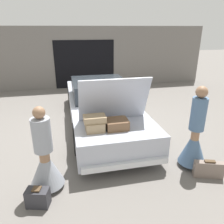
{
  "coord_description": "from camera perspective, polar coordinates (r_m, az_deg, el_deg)",
  "views": [
    {
      "loc": [
        -1.02,
        -6.01,
        2.72
      ],
      "look_at": [
        0.0,
        -1.43,
        0.91
      ],
      "focal_mm": 35.0,
      "sensor_mm": 36.0,
      "label": 1
    }
  ],
  "objects": [
    {
      "name": "person_left",
      "position": [
        4.07,
        -17.07,
        -12.08
      ],
      "size": [
        0.61,
        0.61,
        1.56
      ],
      "rotation": [
        0.0,
        0.0,
        -1.61
      ],
      "color": "#997051",
      "rests_on": "ground_plane"
    },
    {
      "name": "person_right",
      "position": [
        4.74,
        20.76,
        -6.63
      ],
      "size": [
        0.56,
        0.56,
        1.72
      ],
      "rotation": [
        0.0,
        0.0,
        1.38
      ],
      "color": "#997051",
      "rests_on": "ground_plane"
    },
    {
      "name": "garage_wall_back",
      "position": [
        10.68,
        -7.21,
        13.86
      ],
      "size": [
        12.0,
        0.14,
        2.8
      ],
      "color": "slate",
      "rests_on": "ground_plane"
    },
    {
      "name": "suitcase_beside_right_person",
      "position": [
        4.74,
        23.89,
        -13.53
      ],
      "size": [
        0.57,
        0.31,
        0.36
      ],
      "color": "#75665B",
      "rests_on": "ground_plane"
    },
    {
      "name": "suitcase_beside_left_person",
      "position": [
        3.98,
        -18.78,
        -20.36
      ],
      "size": [
        0.41,
        0.3,
        0.34
      ],
      "color": "#2D2D33",
      "rests_on": "ground_plane"
    },
    {
      "name": "ground_plane",
      "position": [
        6.68,
        -2.68,
        -2.91
      ],
      "size": [
        40.0,
        40.0,
        0.0
      ],
      "primitive_type": "plane",
      "color": "slate"
    },
    {
      "name": "car",
      "position": [
        6.48,
        -2.81,
        1.74
      ],
      "size": [
        1.84,
        5.29,
        1.77
      ],
      "color": "#B2B7C6",
      "rests_on": "ground_plane"
    }
  ]
}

